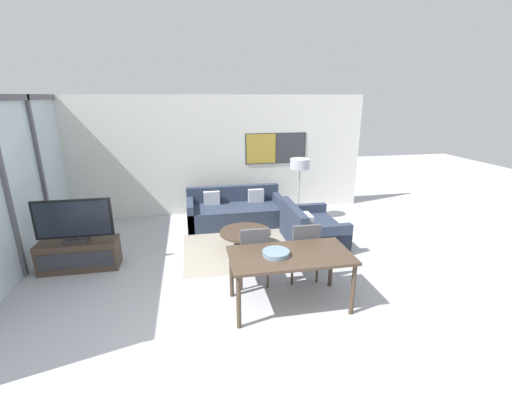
% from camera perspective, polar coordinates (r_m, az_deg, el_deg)
% --- Properties ---
extents(ground_plane, '(24.00, 24.00, 0.00)m').
position_cam_1_polar(ground_plane, '(4.08, -1.21, -25.11)').
color(ground_plane, '#B2B2B7').
extents(wall_back, '(7.50, 0.09, 2.80)m').
position_cam_1_polar(wall_back, '(8.26, -7.16, 8.10)').
color(wall_back, silver).
rests_on(wall_back, ground_plane).
extents(window_wall_left, '(0.07, 5.18, 2.80)m').
position_cam_1_polar(window_wall_left, '(6.31, -36.57, 2.87)').
color(window_wall_left, silver).
rests_on(window_wall_left, ground_plane).
extents(area_rug, '(2.32, 1.85, 0.01)m').
position_cam_1_polar(area_rug, '(6.54, -1.74, -7.31)').
color(area_rug, gray).
rests_on(area_rug, ground_plane).
extents(tv_console, '(1.24, 0.45, 0.50)m').
position_cam_1_polar(tv_console, '(6.46, -27.35, -7.38)').
color(tv_console, '#423326').
rests_on(tv_console, ground_plane).
extents(television, '(1.20, 0.20, 0.71)m').
position_cam_1_polar(television, '(6.25, -28.12, -2.33)').
color(television, '#2D2D33').
rests_on(television, tv_console).
extents(sofa_main, '(2.13, 0.98, 0.79)m').
position_cam_1_polar(sofa_main, '(7.78, -3.50, -1.06)').
color(sofa_main, '#2D384C').
rests_on(sofa_main, ground_plane).
extents(sofa_side, '(0.98, 1.37, 0.79)m').
position_cam_1_polar(sofa_side, '(6.75, 8.82, -4.26)').
color(sofa_side, '#2D384C').
rests_on(sofa_side, ground_plane).
extents(coffee_table, '(0.95, 0.95, 0.37)m').
position_cam_1_polar(coffee_table, '(6.43, -1.76, -5.11)').
color(coffee_table, '#423326').
rests_on(coffee_table, ground_plane).
extents(dining_table, '(1.63, 0.84, 0.77)m').
position_cam_1_polar(dining_table, '(4.64, 5.74, -9.05)').
color(dining_table, '#423326').
rests_on(dining_table, ground_plane).
extents(dining_chair_left, '(0.46, 0.46, 0.96)m').
position_cam_1_polar(dining_chair_left, '(5.16, -0.47, -8.15)').
color(dining_chair_left, '#4C4C51').
rests_on(dining_chair_left, ground_plane).
extents(dining_chair_centre, '(0.46, 0.46, 0.96)m').
position_cam_1_polar(dining_chair_centre, '(5.35, 7.88, -7.34)').
color(dining_chair_centre, '#4C4C51').
rests_on(dining_chair_centre, ground_plane).
extents(fruit_bowl, '(0.36, 0.36, 0.06)m').
position_cam_1_polar(fruit_bowl, '(4.54, 3.34, -7.96)').
color(fruit_bowl, slate).
rests_on(fruit_bowl, dining_table).
extents(floor_lamp, '(0.44, 0.44, 1.45)m').
position_cam_1_polar(floor_lamp, '(7.67, 7.32, 6.32)').
color(floor_lamp, '#2D2D33').
rests_on(floor_lamp, ground_plane).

